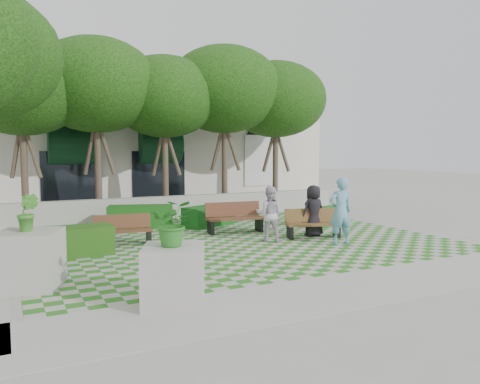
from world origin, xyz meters
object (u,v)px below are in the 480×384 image
hedge_midleft (141,217)px  hedge_west (69,242)px  planter_back (30,257)px  bench_west (123,230)px  person_dark (313,211)px  planter_front (174,262)px  bench_east (313,224)px  person_blue (341,211)px  hedge_east (326,216)px  bench_mid (235,218)px  hedge_midright (209,216)px  person_white (269,214)px

hedge_midleft → hedge_west: (-2.83, -3.65, -0.01)m
planter_back → bench_west: bearing=53.1°
bench_west → person_dark: size_ratio=1.04×
hedge_west → planter_front: size_ratio=1.16×
bench_east → person_blue: size_ratio=0.92×
person_blue → person_dark: size_ratio=1.19×
bench_east → hedge_east: 2.64m
bench_east → hedge_midleft: (-4.30, 4.33, -0.04)m
bench_mid → hedge_midleft: bench_mid is taller
hedge_midright → person_blue: bearing=-67.2°
planter_back → person_blue: 8.29m
person_blue → bench_west: bearing=-14.8°
person_dark → planter_back: bearing=13.5°
hedge_midright → person_dark: size_ratio=1.26×
hedge_east → planter_front: (-7.86, -6.01, 0.44)m
person_blue → person_dark: person_blue is taller
planter_front → person_dark: (6.11, 4.35, 0.06)m
hedge_west → bench_mid: bearing=13.4°
bench_mid → person_blue: 3.72m
hedge_midright → planter_front: size_ratio=1.10×
bench_east → planter_front: 7.29m
bench_mid → hedge_east: 3.67m
hedge_east → person_blue: size_ratio=0.94×
hedge_east → person_white: person_white is taller
planter_back → person_dark: 8.57m
bench_west → hedge_midright: bench_west is taller
person_white → hedge_west: bearing=27.4°
person_dark → bench_east: bearing=50.1°
hedge_east → hedge_midleft: 6.67m
hedge_midright → planter_front: bearing=-117.2°
bench_mid → planter_back: bearing=-141.6°
planter_front → planter_back: 3.16m
hedge_midleft → bench_mid: bearing=-43.2°
bench_west → planter_back: size_ratio=0.90×
person_white → hedge_east: bearing=-119.4°
hedge_east → hedge_midleft: bearing=158.1°
bench_mid → hedge_midright: (-0.19, 1.68, -0.12)m
bench_east → hedge_east: size_ratio=0.98×
hedge_midleft → planter_front: bearing=-101.1°
bench_east → person_dark: (0.14, 0.17, 0.38)m
person_blue → planter_front: bearing=37.5°
bench_mid → hedge_midright: bench_mid is taller
person_white → bench_east: bearing=-149.7°
hedge_west → person_white: 5.65m
bench_east → planter_back: size_ratio=0.96×
bench_mid → person_white: 1.92m
hedge_west → hedge_east: bearing=7.3°
hedge_east → person_white: 3.88m
bench_east → hedge_midright: 4.13m
bench_mid → hedge_midright: 1.70m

